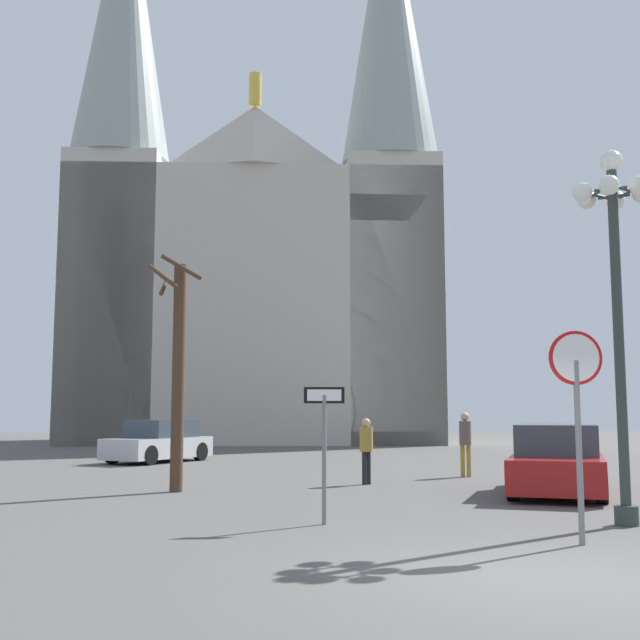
{
  "coord_description": "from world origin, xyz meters",
  "views": [
    {
      "loc": [
        -2.86,
        -8.35,
        1.73
      ],
      "look_at": [
        -1.05,
        18.76,
        4.89
      ],
      "focal_mm": 44.22,
      "sensor_mm": 36.0,
      "label": 1
    }
  ],
  "objects_px": {
    "stop_sign": "(577,395)",
    "pedestrian_walking": "(366,445)",
    "parked_car_near_silver": "(159,442)",
    "street_lamp": "(616,270)",
    "parked_car_far_red": "(557,461)",
    "bare_tree": "(178,370)",
    "one_way_arrow_sign": "(324,436)",
    "cathedral": "(257,253)",
    "pedestrian_standing": "(465,438)"
  },
  "relations": [
    {
      "from": "one_way_arrow_sign",
      "to": "bare_tree",
      "type": "distance_m",
      "value": 6.03
    },
    {
      "from": "cathedral",
      "to": "pedestrian_walking",
      "type": "height_order",
      "value": "cathedral"
    },
    {
      "from": "cathedral",
      "to": "stop_sign",
      "type": "height_order",
      "value": "cathedral"
    },
    {
      "from": "one_way_arrow_sign",
      "to": "parked_car_far_red",
      "type": "relative_size",
      "value": 0.43
    },
    {
      "from": "one_way_arrow_sign",
      "to": "parked_car_far_red",
      "type": "distance_m",
      "value": 6.74
    },
    {
      "from": "pedestrian_walking",
      "to": "pedestrian_standing",
      "type": "distance_m",
      "value": 3.56
    },
    {
      "from": "stop_sign",
      "to": "pedestrian_walking",
      "type": "relative_size",
      "value": 1.79
    },
    {
      "from": "cathedral",
      "to": "stop_sign",
      "type": "xyz_separation_m",
      "value": [
        4.8,
        -34.42,
        -8.84
      ]
    },
    {
      "from": "pedestrian_standing",
      "to": "bare_tree",
      "type": "bearing_deg",
      "value": -154.51
    },
    {
      "from": "parked_car_far_red",
      "to": "parked_car_near_silver",
      "type": "bearing_deg",
      "value": 131.31
    },
    {
      "from": "cathedral",
      "to": "street_lamp",
      "type": "xyz_separation_m",
      "value": [
        6.18,
        -32.75,
        -6.83
      ]
    },
    {
      "from": "cathedral",
      "to": "pedestrian_standing",
      "type": "height_order",
      "value": "cathedral"
    },
    {
      "from": "cathedral",
      "to": "pedestrian_walking",
      "type": "bearing_deg",
      "value": -83.22
    },
    {
      "from": "one_way_arrow_sign",
      "to": "pedestrian_walking",
      "type": "bearing_deg",
      "value": 77.31
    },
    {
      "from": "cathedral",
      "to": "parked_car_near_silver",
      "type": "xyz_separation_m",
      "value": [
        -3.03,
        -16.94,
        -10.12
      ]
    },
    {
      "from": "bare_tree",
      "to": "parked_car_near_silver",
      "type": "relative_size",
      "value": 1.18
    },
    {
      "from": "stop_sign",
      "to": "street_lamp",
      "type": "relative_size",
      "value": 0.47
    },
    {
      "from": "one_way_arrow_sign",
      "to": "stop_sign",
      "type": "bearing_deg",
      "value": -32.94
    },
    {
      "from": "one_way_arrow_sign",
      "to": "bare_tree",
      "type": "height_order",
      "value": "bare_tree"
    },
    {
      "from": "parked_car_near_silver",
      "to": "pedestrian_standing",
      "type": "bearing_deg",
      "value": -36.9
    },
    {
      "from": "one_way_arrow_sign",
      "to": "pedestrian_standing",
      "type": "height_order",
      "value": "one_way_arrow_sign"
    },
    {
      "from": "stop_sign",
      "to": "parked_car_far_red",
      "type": "bearing_deg",
      "value": 72.02
    },
    {
      "from": "one_way_arrow_sign",
      "to": "parked_car_near_silver",
      "type": "height_order",
      "value": "one_way_arrow_sign"
    },
    {
      "from": "parked_car_far_red",
      "to": "cathedral",
      "type": "bearing_deg",
      "value": 103.63
    },
    {
      "from": "cathedral",
      "to": "street_lamp",
      "type": "distance_m",
      "value": 34.02
    },
    {
      "from": "street_lamp",
      "to": "cathedral",
      "type": "bearing_deg",
      "value": 100.68
    },
    {
      "from": "parked_car_near_silver",
      "to": "stop_sign",
      "type": "bearing_deg",
      "value": -65.85
    },
    {
      "from": "stop_sign",
      "to": "pedestrian_walking",
      "type": "height_order",
      "value": "stop_sign"
    },
    {
      "from": "street_lamp",
      "to": "pedestrian_standing",
      "type": "relative_size",
      "value": 3.47
    },
    {
      "from": "street_lamp",
      "to": "bare_tree",
      "type": "bearing_deg",
      "value": 143.31
    },
    {
      "from": "street_lamp",
      "to": "parked_car_far_red",
      "type": "xyz_separation_m",
      "value": [
        0.65,
        4.58,
        -3.28
      ]
    },
    {
      "from": "parked_car_near_silver",
      "to": "pedestrian_standing",
      "type": "relative_size",
      "value": 2.56
    },
    {
      "from": "street_lamp",
      "to": "parked_car_far_red",
      "type": "relative_size",
      "value": 1.21
    },
    {
      "from": "street_lamp",
      "to": "bare_tree",
      "type": "height_order",
      "value": "street_lamp"
    },
    {
      "from": "cathedral",
      "to": "parked_car_near_silver",
      "type": "relative_size",
      "value": 7.72
    },
    {
      "from": "one_way_arrow_sign",
      "to": "parked_car_near_silver",
      "type": "xyz_separation_m",
      "value": [
        -4.61,
        15.38,
        -0.69
      ]
    },
    {
      "from": "cathedral",
      "to": "stop_sign",
      "type": "bearing_deg",
      "value": -82.06
    },
    {
      "from": "stop_sign",
      "to": "one_way_arrow_sign",
      "type": "xyz_separation_m",
      "value": [
        -3.23,
        2.09,
        -0.59
      ]
    },
    {
      "from": "cathedral",
      "to": "stop_sign",
      "type": "relative_size",
      "value": 11.98
    },
    {
      "from": "parked_car_near_silver",
      "to": "one_way_arrow_sign",
      "type": "bearing_deg",
      "value": -73.33
    },
    {
      "from": "street_lamp",
      "to": "one_way_arrow_sign",
      "type": "bearing_deg",
      "value": 174.76
    },
    {
      "from": "cathedral",
      "to": "stop_sign",
      "type": "distance_m",
      "value": 35.86
    },
    {
      "from": "pedestrian_walking",
      "to": "parked_car_far_red",
      "type": "bearing_deg",
      "value": -32.83
    },
    {
      "from": "parked_car_far_red",
      "to": "pedestrian_standing",
      "type": "relative_size",
      "value": 2.86
    },
    {
      "from": "parked_car_far_red",
      "to": "stop_sign",
      "type": "bearing_deg",
      "value": -107.98
    },
    {
      "from": "parked_car_near_silver",
      "to": "parked_car_far_red",
      "type": "bearing_deg",
      "value": -48.69
    },
    {
      "from": "stop_sign",
      "to": "parked_car_near_silver",
      "type": "xyz_separation_m",
      "value": [
        -7.84,
        17.48,
        -1.28
      ]
    },
    {
      "from": "stop_sign",
      "to": "one_way_arrow_sign",
      "type": "bearing_deg",
      "value": 147.06
    },
    {
      "from": "stop_sign",
      "to": "parked_car_near_silver",
      "type": "distance_m",
      "value": 19.19
    },
    {
      "from": "stop_sign",
      "to": "pedestrian_walking",
      "type": "bearing_deg",
      "value": 101.35
    }
  ]
}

